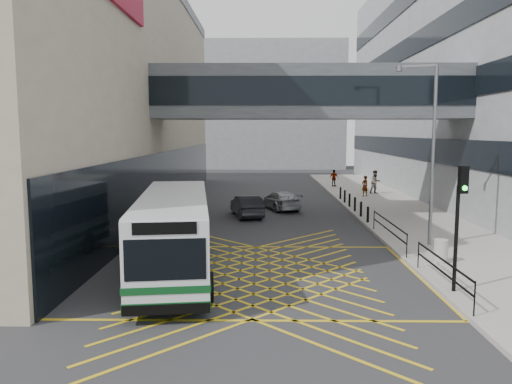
{
  "coord_description": "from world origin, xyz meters",
  "views": [
    {
      "loc": [
        0.29,
        -17.88,
        5.23
      ],
      "look_at": [
        0.0,
        4.0,
        2.6
      ],
      "focal_mm": 35.0,
      "sensor_mm": 36.0,
      "label": 1
    }
  ],
  "objects_px": {
    "litter_bin": "(441,251)",
    "pedestrian_b": "(375,182)",
    "bus": "(174,231)",
    "car_silver": "(280,200)",
    "pedestrian_a": "(365,186)",
    "traffic_light": "(460,211)",
    "pedestrian_c": "(334,178)",
    "car_dark": "(247,206)",
    "street_lamp": "(429,144)",
    "car_white": "(181,252)"
  },
  "relations": [
    {
      "from": "litter_bin",
      "to": "pedestrian_b",
      "type": "distance_m",
      "value": 22.16
    },
    {
      "from": "bus",
      "to": "pedestrian_b",
      "type": "relative_size",
      "value": 5.58
    },
    {
      "from": "car_silver",
      "to": "pedestrian_a",
      "type": "height_order",
      "value": "pedestrian_a"
    },
    {
      "from": "bus",
      "to": "pedestrian_a",
      "type": "distance_m",
      "value": 24.06
    },
    {
      "from": "car_silver",
      "to": "litter_bin",
      "type": "bearing_deg",
      "value": 92.71
    },
    {
      "from": "car_silver",
      "to": "pedestrian_b",
      "type": "relative_size",
      "value": 2.22
    },
    {
      "from": "litter_bin",
      "to": "traffic_light",
      "type": "bearing_deg",
      "value": -102.39
    },
    {
      "from": "traffic_light",
      "to": "pedestrian_a",
      "type": "xyz_separation_m",
      "value": [
        1.94,
        23.91,
        -1.81
      ]
    },
    {
      "from": "litter_bin",
      "to": "pedestrian_b",
      "type": "xyz_separation_m",
      "value": [
        2.38,
        22.03,
        0.51
      ]
    },
    {
      "from": "bus",
      "to": "pedestrian_c",
      "type": "bearing_deg",
      "value": 63.19
    },
    {
      "from": "car_silver",
      "to": "car_dark",
      "type": "bearing_deg",
      "value": 34.36
    },
    {
      "from": "car_silver",
      "to": "street_lamp",
      "type": "relative_size",
      "value": 0.53
    },
    {
      "from": "car_white",
      "to": "car_silver",
      "type": "bearing_deg",
      "value": -115.93
    },
    {
      "from": "traffic_light",
      "to": "litter_bin",
      "type": "relative_size",
      "value": 4.44
    },
    {
      "from": "car_silver",
      "to": "pedestrian_b",
      "type": "distance_m",
      "value": 11.15
    },
    {
      "from": "bus",
      "to": "street_lamp",
      "type": "bearing_deg",
      "value": 13.55
    },
    {
      "from": "car_white",
      "to": "pedestrian_a",
      "type": "height_order",
      "value": "pedestrian_a"
    },
    {
      "from": "car_silver",
      "to": "street_lamp",
      "type": "xyz_separation_m",
      "value": [
        6.2,
        -11.25,
        4.07
      ]
    },
    {
      "from": "street_lamp",
      "to": "pedestrian_c",
      "type": "distance_m",
      "value": 24.66
    },
    {
      "from": "bus",
      "to": "litter_bin",
      "type": "distance_m",
      "value": 10.35
    },
    {
      "from": "pedestrian_a",
      "to": "pedestrian_c",
      "type": "bearing_deg",
      "value": -109.0
    },
    {
      "from": "car_white",
      "to": "litter_bin",
      "type": "relative_size",
      "value": 4.82
    },
    {
      "from": "car_silver",
      "to": "pedestrian_a",
      "type": "xyz_separation_m",
      "value": [
        6.91,
        5.82,
        0.32
      ]
    },
    {
      "from": "street_lamp",
      "to": "pedestrian_a",
      "type": "relative_size",
      "value": 4.9
    },
    {
      "from": "car_silver",
      "to": "pedestrian_c",
      "type": "bearing_deg",
      "value": -131.9
    },
    {
      "from": "bus",
      "to": "pedestrian_a",
      "type": "xyz_separation_m",
      "value": [
        11.41,
        21.18,
        -0.6
      ]
    },
    {
      "from": "litter_bin",
      "to": "pedestrian_c",
      "type": "height_order",
      "value": "pedestrian_c"
    },
    {
      "from": "bus",
      "to": "litter_bin",
      "type": "height_order",
      "value": "bus"
    },
    {
      "from": "pedestrian_a",
      "to": "car_silver",
      "type": "bearing_deg",
      "value": 10.26
    },
    {
      "from": "traffic_light",
      "to": "pedestrian_b",
      "type": "height_order",
      "value": "traffic_light"
    },
    {
      "from": "bus",
      "to": "car_white",
      "type": "relative_size",
      "value": 2.45
    },
    {
      "from": "pedestrian_c",
      "to": "bus",
      "type": "bearing_deg",
      "value": 107.58
    },
    {
      "from": "car_white",
      "to": "car_silver",
      "type": "distance_m",
      "value": 15.65
    },
    {
      "from": "pedestrian_c",
      "to": "pedestrian_b",
      "type": "bearing_deg",
      "value": 152.5
    },
    {
      "from": "car_silver",
      "to": "pedestrian_c",
      "type": "xyz_separation_m",
      "value": [
        5.51,
        13.11,
        0.28
      ]
    },
    {
      "from": "litter_bin",
      "to": "pedestrian_b",
      "type": "height_order",
      "value": "pedestrian_b"
    },
    {
      "from": "bus",
      "to": "car_white",
      "type": "distance_m",
      "value": 0.95
    },
    {
      "from": "car_white",
      "to": "pedestrian_b",
      "type": "xyz_separation_m",
      "value": [
        12.47,
        22.65,
        0.42
      ]
    },
    {
      "from": "bus",
      "to": "litter_bin",
      "type": "bearing_deg",
      "value": -2.29
    },
    {
      "from": "car_silver",
      "to": "car_white",
      "type": "bearing_deg",
      "value": 54.89
    },
    {
      "from": "litter_bin",
      "to": "car_dark",
      "type": "bearing_deg",
      "value": 124.76
    },
    {
      "from": "traffic_light",
      "to": "car_silver",
      "type": "bearing_deg",
      "value": 92.85
    },
    {
      "from": "litter_bin",
      "to": "pedestrian_a",
      "type": "xyz_separation_m",
      "value": [
        1.14,
        20.25,
        0.36
      ]
    },
    {
      "from": "bus",
      "to": "car_white",
      "type": "bearing_deg",
      "value": 53.33
    },
    {
      "from": "street_lamp",
      "to": "pedestrian_b",
      "type": "bearing_deg",
      "value": 104.44
    },
    {
      "from": "car_silver",
      "to": "pedestrian_a",
      "type": "relative_size",
      "value": 2.6
    },
    {
      "from": "bus",
      "to": "car_silver",
      "type": "distance_m",
      "value": 16.03
    },
    {
      "from": "car_white",
      "to": "car_dark",
      "type": "bearing_deg",
      "value": -109.89
    },
    {
      "from": "car_white",
      "to": "litter_bin",
      "type": "distance_m",
      "value": 10.11
    },
    {
      "from": "pedestrian_a",
      "to": "pedestrian_c",
      "type": "height_order",
      "value": "pedestrian_a"
    }
  ]
}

